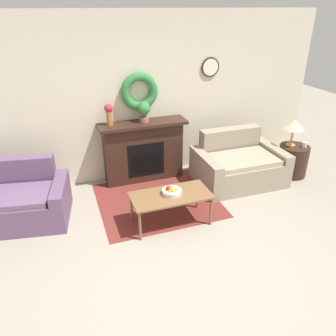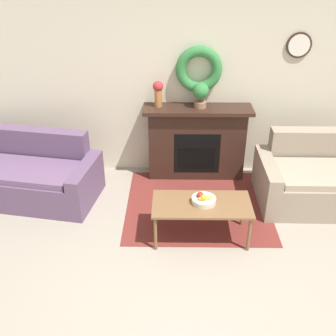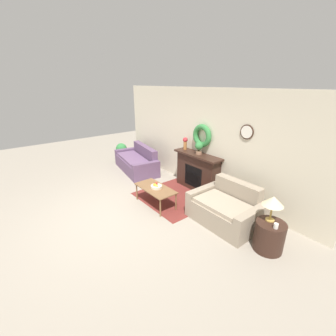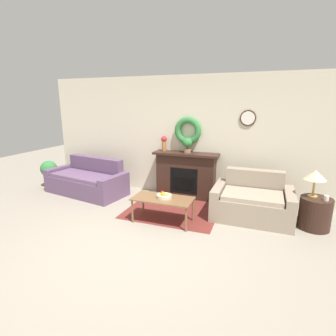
% 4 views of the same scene
% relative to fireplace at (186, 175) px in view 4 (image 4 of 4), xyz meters
% --- Properties ---
extents(ground_plane, '(16.00, 16.00, 0.00)m').
position_rel_fireplace_xyz_m(ground_plane, '(-0.13, -2.46, -0.52)').
color(ground_plane, gray).
extents(floor_rug, '(1.80, 1.63, 0.01)m').
position_rel_fireplace_xyz_m(floor_rug, '(-0.01, -0.78, -0.52)').
color(floor_rug, maroon).
rests_on(floor_rug, ground_plane).
extents(wall_back, '(6.80, 0.20, 2.70)m').
position_rel_fireplace_xyz_m(wall_back, '(-0.12, 0.20, 0.84)').
color(wall_back, beige).
rests_on(wall_back, ground_plane).
extents(fireplace, '(1.45, 0.41, 1.03)m').
position_rel_fireplace_xyz_m(fireplace, '(0.00, 0.00, 0.00)').
color(fireplace, '#331E16').
rests_on(fireplace, ground_plane).
extents(couch_left, '(2.05, 1.19, 0.82)m').
position_rel_fireplace_xyz_m(couch_left, '(-2.28, -0.56, -0.23)').
color(couch_left, '#604766').
rests_on(couch_left, ground_plane).
extents(loveseat_right, '(1.44, 0.99, 0.84)m').
position_rel_fireplace_xyz_m(loveseat_right, '(1.49, -0.63, -0.22)').
color(loveseat_right, gray).
rests_on(loveseat_right, ground_plane).
extents(coffee_table, '(1.08, 0.53, 0.45)m').
position_rel_fireplace_xyz_m(coffee_table, '(-0.01, -1.41, -0.11)').
color(coffee_table, brown).
rests_on(coffee_table, ground_plane).
extents(fruit_bowl, '(0.27, 0.27, 0.12)m').
position_rel_fireplace_xyz_m(fruit_bowl, '(0.01, -1.39, -0.03)').
color(fruit_bowl, beige).
rests_on(fruit_bowl, coffee_table).
extents(side_table_by_loveseat, '(0.51, 0.51, 0.55)m').
position_rel_fireplace_xyz_m(side_table_by_loveseat, '(2.52, -0.75, -0.25)').
color(side_table_by_loveseat, '#331E16').
rests_on(side_table_by_loveseat, ground_plane).
extents(table_lamp, '(0.36, 0.36, 0.47)m').
position_rel_fireplace_xyz_m(table_lamp, '(2.46, -0.70, 0.40)').
color(table_lamp, '#B28E42').
rests_on(table_lamp, side_table_by_loveseat).
extents(mug, '(0.07, 0.07, 0.09)m').
position_rel_fireplace_xyz_m(mug, '(2.64, -0.84, 0.07)').
color(mug, silver).
rests_on(mug, side_table_by_loveseat).
extents(vase_on_mantel_left, '(0.14, 0.14, 0.35)m').
position_rel_fireplace_xyz_m(vase_on_mantel_left, '(-0.53, 0.01, 0.71)').
color(vase_on_mantel_left, '#AD6B38').
rests_on(vase_on_mantel_left, fireplace).
extents(potted_plant_on_mantel, '(0.21, 0.21, 0.33)m').
position_rel_fireplace_xyz_m(potted_plant_on_mantel, '(0.03, -0.01, 0.70)').
color(potted_plant_on_mantel, '#8E664C').
rests_on(potted_plant_on_mantel, fireplace).
extents(potted_plant_floor_by_couch, '(0.41, 0.41, 0.69)m').
position_rel_fireplace_xyz_m(potted_plant_floor_by_couch, '(-3.47, -0.51, -0.09)').
color(potted_plant_floor_by_couch, '#8E664C').
rests_on(potted_plant_floor_by_couch, ground_plane).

